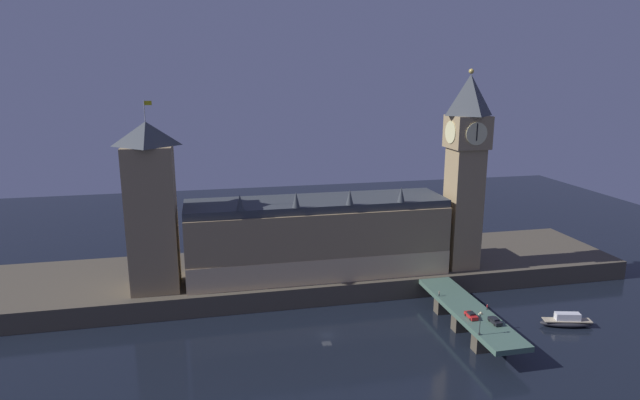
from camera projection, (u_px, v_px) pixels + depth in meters
name	position (u px, v px, depth m)	size (l,w,h in m)	color
ground_plane	(327.00, 335.00, 144.96)	(400.00, 400.00, 0.00)	black
embankment	(301.00, 273.00, 181.35)	(220.00, 42.00, 6.34)	#4C4438
parliament_hall	(317.00, 237.00, 171.13)	(82.13, 21.46, 29.00)	#9E845B
clock_tower	(465.00, 166.00, 171.56)	(12.03, 12.14, 64.42)	#9E845B
victoria_tower	(152.00, 207.00, 155.30)	(13.97, 13.97, 55.79)	#9E845B
bridge	(468.00, 315.00, 147.25)	(10.10, 46.00, 6.29)	#476656
car_northbound_trail	(471.00, 315.00, 140.91)	(2.05, 4.39, 1.52)	red
car_southbound_lead	(495.00, 321.00, 137.74)	(1.96, 4.39, 1.52)	black
pedestrian_mid_walk	(487.00, 307.00, 145.74)	(0.38, 0.38, 1.65)	black
pedestrian_far_rail	(439.00, 293.00, 154.76)	(0.38, 0.38, 1.58)	black
street_lamp_near	(480.00, 320.00, 130.93)	(1.34, 0.60, 6.17)	#2D3333
boat_downstream	(567.00, 322.00, 149.65)	(15.33, 7.31, 4.03)	#28282D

